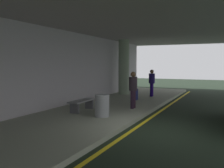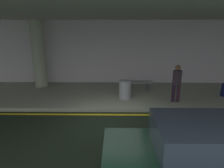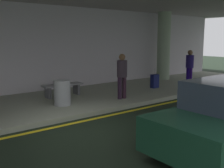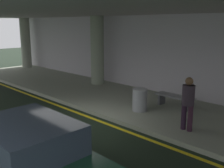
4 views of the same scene
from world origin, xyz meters
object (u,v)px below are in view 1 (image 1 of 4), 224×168
(support_column_center, at_px, (124,67))
(bench_metal, at_px, (82,103))
(suitcase_upright_primary, at_px, (135,95))
(trash_bin_steel, at_px, (102,106))
(person_waiting_for_ride, at_px, (133,87))
(traveler_with_luggage, at_px, (152,81))

(support_column_center, distance_m, bench_metal, 6.83)
(suitcase_upright_primary, xyz_separation_m, trash_bin_steel, (-4.90, -0.37, 0.11))
(person_waiting_for_ride, xyz_separation_m, suitcase_upright_primary, (2.65, 0.83, -0.65))
(suitcase_upright_primary, bearing_deg, trash_bin_steel, -176.93)
(support_column_center, bearing_deg, person_waiting_for_ride, -153.85)
(person_waiting_for_ride, height_order, trash_bin_steel, person_waiting_for_ride)
(support_column_center, bearing_deg, suitcase_upright_primary, -145.54)
(support_column_center, height_order, bench_metal, support_column_center)
(support_column_center, height_order, traveler_with_luggage, support_column_center)
(traveler_with_luggage, bearing_deg, support_column_center, 160.41)
(traveler_with_luggage, distance_m, trash_bin_steel, 6.96)
(traveler_with_luggage, height_order, trash_bin_steel, traveler_with_luggage)
(support_column_center, relative_size, suitcase_upright_primary, 4.06)
(bench_metal, xyz_separation_m, trash_bin_steel, (-0.71, -1.31, 0.07))
(trash_bin_steel, bearing_deg, support_column_center, 15.53)
(support_column_center, relative_size, person_waiting_for_ride, 2.17)
(support_column_center, distance_m, trash_bin_steel, 7.74)
(support_column_center, xyz_separation_m, person_waiting_for_ride, (-5.09, -2.50, -0.86))
(traveler_with_luggage, height_order, person_waiting_for_ride, same)
(suitcase_upright_primary, distance_m, bench_metal, 4.30)
(support_column_center, distance_m, traveler_with_luggage, 2.26)
(person_waiting_for_ride, bearing_deg, suitcase_upright_primary, -162.30)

